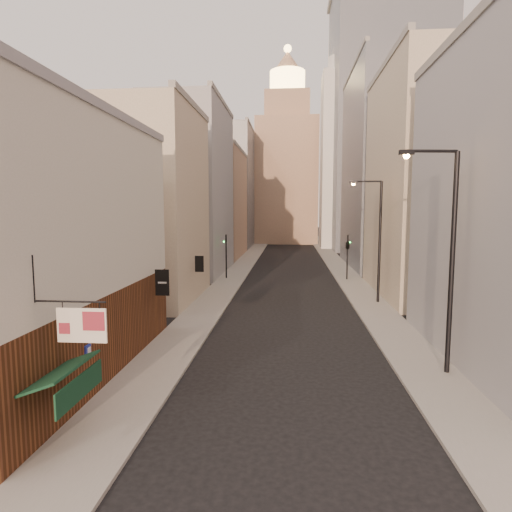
{
  "coord_description": "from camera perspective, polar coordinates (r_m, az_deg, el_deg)",
  "views": [
    {
      "loc": [
        -0.04,
        -9.53,
        7.75
      ],
      "look_at": [
        -2.1,
        16.19,
        4.93
      ],
      "focal_mm": 30.0,
      "sensor_mm": 36.0,
      "label": 1
    }
  ],
  "objects": [
    {
      "name": "traffic_light_left",
      "position": [
        47.3,
        -4.01,
        1.15
      ],
      "size": [
        0.58,
        0.5,
        5.0
      ],
      "rotation": [
        0.0,
        0.0,
        3.37
      ],
      "color": "black",
      "rests_on": "ground"
    },
    {
      "name": "clock_tower",
      "position": [
        102.02,
        4.12,
        11.78
      ],
      "size": [
        14.0,
        14.0,
        44.9
      ],
      "color": "#9B7A63",
      "rests_on": "ground"
    },
    {
      "name": "left_bldg_wingrid",
      "position": [
        90.43,
        -3.05,
        8.92
      ],
      "size": [
        8.0,
        20.0,
        24.0
      ],
      "primitive_type": "cube",
      "color": "gray",
      "rests_on": "ground"
    },
    {
      "name": "sidewalk_left",
      "position": [
        65.31,
        -1.12,
        -0.52
      ],
      "size": [
        3.0,
        140.0,
        0.15
      ],
      "primitive_type": "cube",
      "color": "gray",
      "rests_on": "ground"
    },
    {
      "name": "left_bldg_beige",
      "position": [
        37.49,
        -14.1,
        6.43
      ],
      "size": [
        8.0,
        12.0,
        16.0
      ],
      "primitive_type": "cube",
      "color": "tan",
      "rests_on": "ground"
    },
    {
      "name": "near_building_left",
      "position": [
        21.6,
        -25.9,
        1.01
      ],
      "size": [
        8.3,
        23.04,
        12.3
      ],
      "color": "brown",
      "rests_on": "ground"
    },
    {
      "name": "left_bldg_grey",
      "position": [
        52.95,
        -8.57,
        8.6
      ],
      "size": [
        8.0,
        16.0,
        20.0
      ],
      "primitive_type": "cube",
      "color": "#97979C",
      "rests_on": "ground"
    },
    {
      "name": "left_bldg_tan",
      "position": [
        70.56,
        -5.21,
        6.82
      ],
      "size": [
        8.0,
        18.0,
        17.0
      ],
      "primitive_type": "cube",
      "color": "#9B7A63",
      "rests_on": "ground"
    },
    {
      "name": "sidewalk_right",
      "position": [
        65.32,
        10.3,
        -0.61
      ],
      "size": [
        3.0,
        140.0,
        0.15
      ],
      "primitive_type": "cube",
      "color": "gray",
      "rests_on": "ground"
    },
    {
      "name": "white_tower",
      "position": [
        88.77,
        11.35,
        13.14
      ],
      "size": [
        8.0,
        8.0,
        41.5
      ],
      "color": "silver",
      "rests_on": "ground"
    },
    {
      "name": "streetlamp_mid",
      "position": [
        36.18,
        15.79,
        2.82
      ],
      "size": [
        2.64,
        0.35,
        10.06
      ],
      "rotation": [
        0.0,
        0.0,
        -0.05
      ],
      "color": "black",
      "rests_on": "ground"
    },
    {
      "name": "traffic_light_right",
      "position": [
        47.45,
        12.11,
        1.47
      ],
      "size": [
        0.82,
        0.82,
        5.0
      ],
      "rotation": [
        0.0,
        0.0,
        3.43
      ],
      "color": "black",
      "rests_on": "ground"
    },
    {
      "name": "streetlamp_near",
      "position": [
        21.3,
        24.1,
        0.8
      ],
      "size": [
        2.72,
        0.53,
        10.39
      ],
      "rotation": [
        0.0,
        0.0,
        0.11
      ],
      "color": "black",
      "rests_on": "ground"
    },
    {
      "name": "highrise",
      "position": [
        91.15,
        16.69,
        17.31
      ],
      "size": [
        21.0,
        23.0,
        51.2
      ],
      "color": "gray",
      "rests_on": "ground"
    },
    {
      "name": "right_bldg_wingrid",
      "position": [
        60.97,
        16.26,
        10.93
      ],
      "size": [
        8.0,
        20.0,
        26.0
      ],
      "primitive_type": "cube",
      "color": "gray",
      "rests_on": "ground"
    },
    {
      "name": "right_bldg_beige",
      "position": [
        41.39,
        21.77,
        8.91
      ],
      "size": [
        8.0,
        16.0,
        20.0
      ],
      "primitive_type": "cube",
      "color": "tan",
      "rests_on": "ground"
    }
  ]
}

